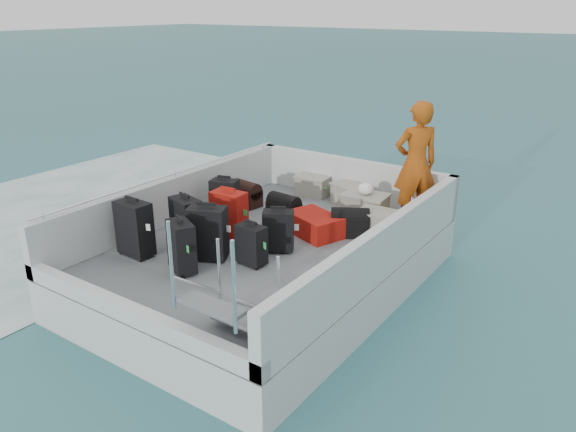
% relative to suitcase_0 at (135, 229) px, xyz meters
% --- Properties ---
extents(ground, '(160.00, 160.00, 0.00)m').
position_rel_suitcase_0_xyz_m(ground, '(1.24, 1.26, -0.99)').
color(ground, '#1B5561').
rests_on(ground, ground).
extents(wake_foam, '(10.00, 10.00, 0.00)m').
position_rel_suitcase_0_xyz_m(wake_foam, '(-3.56, 1.26, -0.99)').
color(wake_foam, white).
rests_on(wake_foam, ground).
extents(ferry_hull, '(3.60, 5.00, 0.60)m').
position_rel_suitcase_0_xyz_m(ferry_hull, '(1.24, 1.26, -0.69)').
color(ferry_hull, silver).
rests_on(ferry_hull, ground).
extents(deck, '(3.30, 4.70, 0.02)m').
position_rel_suitcase_0_xyz_m(deck, '(1.24, 1.26, -0.38)').
color(deck, slate).
rests_on(deck, ferry_hull).
extents(deck_fittings, '(3.60, 5.00, 0.90)m').
position_rel_suitcase_0_xyz_m(deck_fittings, '(1.58, 0.94, -0.00)').
color(deck_fittings, silver).
rests_on(deck_fittings, deck).
extents(suitcase_0, '(0.50, 0.29, 0.75)m').
position_rel_suitcase_0_xyz_m(suitcase_0, '(0.00, 0.00, 0.00)').
color(suitcase_0, black).
rests_on(suitcase_0, deck).
extents(suitcase_1, '(0.52, 0.39, 0.69)m').
position_rel_suitcase_0_xyz_m(suitcase_1, '(0.35, 0.60, -0.03)').
color(suitcase_1, black).
rests_on(suitcase_1, deck).
extents(suitcase_2, '(0.47, 0.36, 0.60)m').
position_rel_suitcase_0_xyz_m(suitcase_2, '(0.02, 1.78, -0.07)').
color(suitcase_2, black).
rests_on(suitcase_2, deck).
extents(suitcase_3, '(0.50, 0.42, 0.66)m').
position_rel_suitcase_0_xyz_m(suitcase_3, '(0.86, -0.01, -0.04)').
color(suitcase_3, black).
rests_on(suitcase_3, deck).
extents(suitcase_4, '(0.56, 0.46, 0.71)m').
position_rel_suitcase_0_xyz_m(suitcase_4, '(0.87, 0.46, -0.02)').
color(suitcase_4, black).
rests_on(suitcase_4, deck).
extents(suitcase_5, '(0.51, 0.33, 0.67)m').
position_rel_suitcase_0_xyz_m(suitcase_5, '(0.60, 1.20, -0.04)').
color(suitcase_5, '#B71B0E').
rests_on(suitcase_5, deck).
extents(suitcase_6, '(0.40, 0.26, 0.53)m').
position_rel_suitcase_0_xyz_m(suitcase_6, '(1.44, 0.65, -0.11)').
color(suitcase_6, black).
rests_on(suitcase_6, deck).
extents(suitcase_7, '(0.47, 0.41, 0.58)m').
position_rel_suitcase_0_xyz_m(suitcase_7, '(1.48, 1.18, -0.09)').
color(suitcase_7, black).
rests_on(suitcase_7, deck).
extents(suitcase_8, '(0.92, 0.76, 0.31)m').
position_rel_suitcase_0_xyz_m(suitcase_8, '(1.57, 1.95, -0.22)').
color(suitcase_8, '#B71B0E').
rests_on(suitcase_8, deck).
extents(duffel_0, '(0.54, 0.37, 0.32)m').
position_rel_suitcase_0_xyz_m(duffel_0, '(-0.04, 2.38, -0.21)').
color(duffel_0, black).
rests_on(duffel_0, deck).
extents(duffel_1, '(0.52, 0.34, 0.32)m').
position_rel_suitcase_0_xyz_m(duffel_1, '(0.86, 2.19, -0.21)').
color(duffel_1, black).
rests_on(duffel_1, deck).
extents(duffel_2, '(0.62, 0.54, 0.32)m').
position_rel_suitcase_0_xyz_m(duffel_2, '(2.00, 2.22, -0.21)').
color(duffel_2, black).
rests_on(duffel_2, deck).
extents(crate_0, '(0.56, 0.40, 0.32)m').
position_rel_suitcase_0_xyz_m(crate_0, '(0.59, 3.46, -0.21)').
color(crate_0, '#A7A291').
rests_on(crate_0, deck).
extents(crate_1, '(0.62, 0.52, 0.32)m').
position_rel_suitcase_0_xyz_m(crate_1, '(1.34, 3.39, -0.21)').
color(crate_1, '#A7A291').
rests_on(crate_1, deck).
extents(crate_2, '(0.67, 0.49, 0.39)m').
position_rel_suitcase_0_xyz_m(crate_2, '(1.88, 2.91, -0.18)').
color(crate_2, '#A7A291').
rests_on(crate_2, deck).
extents(crate_3, '(0.57, 0.40, 0.34)m').
position_rel_suitcase_0_xyz_m(crate_3, '(2.34, 2.46, -0.20)').
color(crate_3, '#A7A291').
rests_on(crate_3, deck).
extents(yellow_bag, '(0.28, 0.26, 0.22)m').
position_rel_suitcase_0_xyz_m(yellow_bag, '(2.69, 2.91, -0.26)').
color(yellow_bag, yellow).
rests_on(yellow_bag, deck).
extents(white_bag, '(0.24, 0.24, 0.18)m').
position_rel_suitcase_0_xyz_m(white_bag, '(1.88, 2.91, 0.10)').
color(white_bag, white).
rests_on(white_bag, crate_2).
extents(passenger, '(0.79, 0.81, 1.87)m').
position_rel_suitcase_0_xyz_m(passenger, '(2.54, 3.19, 0.56)').
color(passenger, orange).
rests_on(passenger, deck).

